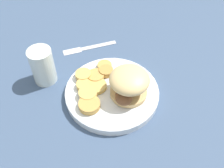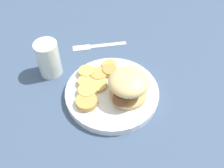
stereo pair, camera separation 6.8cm
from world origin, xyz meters
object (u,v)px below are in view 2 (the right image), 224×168
(sandwich, at_px, (127,86))
(drinking_glass, at_px, (48,59))
(dinner_plate, at_px, (112,93))
(fork, at_px, (99,46))

(sandwich, bearing_deg, drinking_glass, 176.30)
(dinner_plate, bearing_deg, sandwich, -6.28)
(dinner_plate, xyz_separation_m, sandwich, (0.04, -0.00, 0.05))
(dinner_plate, height_order, fork, dinner_plate)
(fork, relative_size, drinking_glass, 1.46)
(drinking_glass, bearing_deg, dinner_plate, -3.12)
(dinner_plate, distance_m, fork, 0.21)
(dinner_plate, relative_size, sandwich, 2.15)
(fork, xyz_separation_m, drinking_glass, (-0.08, -0.16, 0.05))
(drinking_glass, bearing_deg, fork, 63.87)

